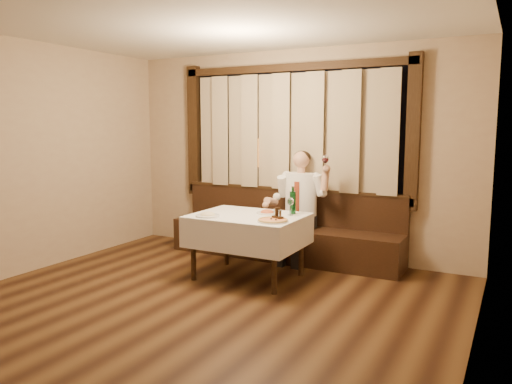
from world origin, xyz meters
The scene contains 10 objects.
room centered at (0.00, 0.97, 1.50)m, with size 5.01×6.01×2.81m.
banquette centered at (0.00, 2.72, 0.31)m, with size 3.20×0.61×0.94m.
dining_table centered at (0.00, 1.70, 0.65)m, with size 1.27×0.97×0.76m.
pizza centered at (0.44, 1.46, 0.77)m, with size 0.34×0.34×0.04m.
pasta_red centered at (0.16, 1.87, 0.79)m, with size 0.26×0.26×0.09m.
pasta_cream centered at (-0.36, 1.39, 0.79)m, with size 0.28×0.28×0.09m.
green_bottle centered at (0.43, 2.00, 0.90)m, with size 0.07×0.07×0.33m.
table_wine_glass centered at (0.45, 1.90, 0.91)m, with size 0.08×0.08×0.21m.
cruet_caddy centered at (0.44, 1.58, 0.81)m, with size 0.14×0.11×0.14m.
seated_man centered at (0.25, 2.63, 0.84)m, with size 0.81×0.61×1.46m.
Camera 1 is at (2.75, -3.30, 1.80)m, focal length 35.00 mm.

